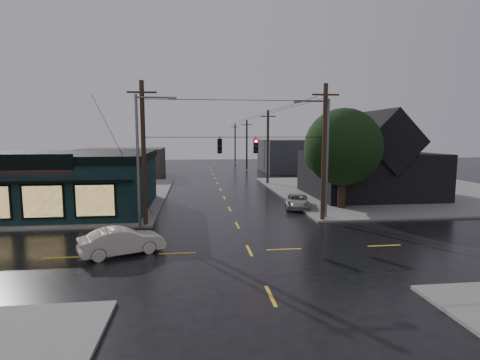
{
  "coord_description": "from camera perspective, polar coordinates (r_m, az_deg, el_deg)",
  "views": [
    {
      "loc": [
        -2.95,
        -20.14,
        6.44
      ],
      "look_at": [
        0.14,
        5.56,
        3.33
      ],
      "focal_mm": 28.0,
      "sensor_mm": 36.0,
      "label": 1
    }
  ],
  "objects": [
    {
      "name": "span_signal_assembly",
      "position": [
        26.82,
        -0.34,
        5.26
      ],
      "size": [
        13.0,
        0.48,
        1.23
      ],
      "color": "black",
      "rests_on": "ground"
    },
    {
      "name": "streetlight_nw",
      "position": [
        27.0,
        -14.97,
        -7.19
      ],
      "size": [
        5.4,
        0.3,
        9.15
      ],
      "primitive_type": null,
      "color": "slate",
      "rests_on": "ground"
    },
    {
      "name": "sidewalk_nw",
      "position": [
        44.07,
        -29.56,
        -2.35
      ],
      "size": [
        28.0,
        28.0,
        0.15
      ],
      "primitive_type": "cube",
      "color": "slate",
      "rests_on": "ground"
    },
    {
      "name": "utility_pole_far_a",
      "position": [
        49.48,
        4.21,
        -0.64
      ],
      "size": [
        2.0,
        0.32,
        9.65
      ],
      "primitive_type": null,
      "color": "#301E15",
      "rests_on": "ground"
    },
    {
      "name": "suv_silver",
      "position": [
        33.65,
        8.68,
        -3.21
      ],
      "size": [
        2.86,
        4.7,
        1.22
      ],
      "primitive_type": "imported",
      "rotation": [
        0.0,
        0.0,
        -0.2
      ],
      "color": "#ACA69F",
      "rests_on": "ground"
    },
    {
      "name": "ground_plane",
      "position": [
        21.35,
        1.43,
        -10.71
      ],
      "size": [
        160.0,
        160.0,
        0.0
      ],
      "primitive_type": "plane",
      "color": "black"
    },
    {
      "name": "bg_building_east",
      "position": [
        67.94,
        9.36,
        3.69
      ],
      "size": [
        14.0,
        12.0,
        5.6
      ],
      "primitive_type": "cube",
      "color": "#2C2D32",
      "rests_on": "ground"
    },
    {
      "name": "utility_pole_far_c",
      "position": [
        88.88,
        -0.74,
        2.7
      ],
      "size": [
        2.0,
        0.32,
        9.15
      ],
      "primitive_type": null,
      "color": "#301E15",
      "rests_on": "ground"
    },
    {
      "name": "streetlight_ne",
      "position": [
        29.8,
        12.89,
        -5.81
      ],
      "size": [
        5.4,
        0.3,
        9.15
      ],
      "primitive_type": null,
      "color": "slate",
      "rests_on": "ground"
    },
    {
      "name": "sedan_cream",
      "position": [
        21.48,
        -17.54,
        -8.89
      ],
      "size": [
        4.7,
        3.21,
        1.47
      ],
      "primitive_type": "imported",
      "rotation": [
        0.0,
        0.0,
        1.99
      ],
      "color": "beige",
      "rests_on": "ground"
    },
    {
      "name": "utility_pole_ne",
      "position": [
        28.99,
        12.42,
        -6.15
      ],
      "size": [
        2.0,
        0.32,
        10.15
      ],
      "primitive_type": null,
      "color": "#301E15",
      "rests_on": "ground"
    },
    {
      "name": "corner_tree",
      "position": [
        33.49,
        15.44,
        4.83
      ],
      "size": [
        6.68,
        6.68,
        8.61
      ],
      "color": "black",
      "rests_on": "ground"
    },
    {
      "name": "ne_building",
      "position": [
        41.3,
        18.95,
        3.75
      ],
      "size": [
        12.6,
        11.6,
        8.75
      ],
      "color": "black",
      "rests_on": "ground"
    },
    {
      "name": "sidewalk_ne",
      "position": [
        46.67,
        22.68,
        -1.52
      ],
      "size": [
        28.0,
        28.0,
        0.15
      ],
      "primitive_type": "cube",
      "color": "slate",
      "rests_on": "ground"
    },
    {
      "name": "pizza_shop",
      "position": [
        35.42,
        -26.7,
        -0.18
      ],
      "size": [
        16.3,
        12.34,
        4.9
      ],
      "color": "black",
      "rests_on": "ground"
    },
    {
      "name": "utility_pole_far_b",
      "position": [
        69.09,
        1.03,
        1.5
      ],
      "size": [
        2.0,
        0.32,
        9.15
      ],
      "primitive_type": null,
      "color": "#301E15",
      "rests_on": "ground"
    },
    {
      "name": "bg_building_west",
      "position": [
        61.29,
        -17.25,
        2.58
      ],
      "size": [
        12.0,
        10.0,
        4.4
      ],
      "primitive_type": "cube",
      "color": "#3D332C",
      "rests_on": "ground"
    },
    {
      "name": "utility_pole_nw",
      "position": [
        27.63,
        -14.15,
        -6.84
      ],
      "size": [
        2.0,
        0.32,
        10.15
      ],
      "primitive_type": null,
      "color": "#301E15",
      "rests_on": "ground"
    }
  ]
}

